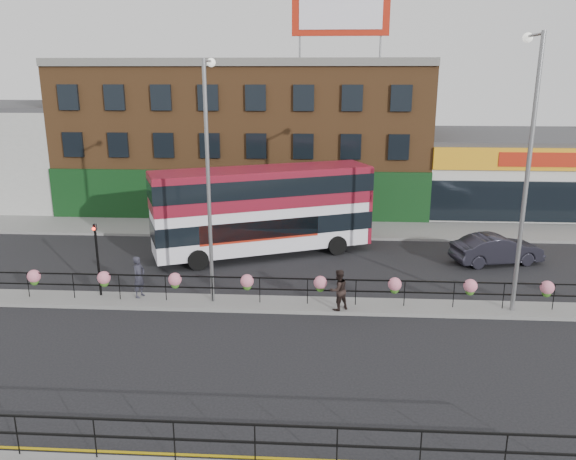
# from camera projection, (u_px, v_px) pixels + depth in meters

# --- Properties ---
(ground) EXTENTS (120.00, 120.00, 0.00)m
(ground) POSITION_uv_depth(u_px,v_px,m) (284.00, 306.00, 23.59)
(ground) COLOR black
(ground) RESTS_ON ground
(north_pavement) EXTENTS (60.00, 4.00, 0.15)m
(north_pavement) POSITION_uv_depth(u_px,v_px,m) (297.00, 229.00, 35.11)
(north_pavement) COLOR gray
(north_pavement) RESTS_ON ground
(median) EXTENTS (60.00, 1.60, 0.15)m
(median) POSITION_uv_depth(u_px,v_px,m) (284.00, 305.00, 23.57)
(median) COLOR gray
(median) RESTS_ON ground
(yellow_line_inner) EXTENTS (60.00, 0.10, 0.01)m
(yellow_line_inner) POSITION_uv_depth(u_px,v_px,m) (257.00, 458.00, 14.26)
(yellow_line_inner) COLOR gold
(yellow_line_inner) RESTS_ON ground
(brick_building) EXTENTS (25.00, 12.21, 10.30)m
(brick_building) POSITION_uv_depth(u_px,v_px,m) (248.00, 134.00, 41.64)
(brick_building) COLOR brown
(brick_building) RESTS_ON ground
(supermarket) EXTENTS (15.00, 12.25, 5.30)m
(supermarket) POSITION_uv_depth(u_px,v_px,m) (520.00, 170.00, 41.07)
(supermarket) COLOR silver
(supermarket) RESTS_ON ground
(billboard) EXTENTS (6.00, 0.29, 4.40)m
(billboard) POSITION_uv_depth(u_px,v_px,m) (341.00, 10.00, 34.32)
(billboard) COLOR #AC1F0D
(billboard) RESTS_ON brick_building
(median_railing) EXTENTS (30.04, 0.56, 1.23)m
(median_railing) POSITION_uv_depth(u_px,v_px,m) (284.00, 283.00, 23.31)
(median_railing) COLOR black
(median_railing) RESTS_ON median
(south_railing) EXTENTS (20.04, 0.05, 1.12)m
(south_railing) POSITION_uv_depth(u_px,v_px,m) (174.00, 432.00, 13.74)
(south_railing) COLOR black
(south_railing) RESTS_ON south_pavement
(double_decker_bus) EXTENTS (11.75, 6.99, 4.70)m
(double_decker_bus) POSITION_uv_depth(u_px,v_px,m) (264.00, 202.00, 29.59)
(double_decker_bus) COLOR white
(double_decker_bus) RESTS_ON ground
(car) EXTENTS (3.80, 5.35, 1.51)m
(car) POSITION_uv_depth(u_px,v_px,m) (497.00, 249.00, 28.77)
(car) COLOR #21212A
(car) RESTS_ON ground
(pedestrian_a) EXTENTS (0.93, 0.85, 1.81)m
(pedestrian_a) POSITION_uv_depth(u_px,v_px,m) (139.00, 277.00, 23.99)
(pedestrian_a) COLOR #262630
(pedestrian_a) RESTS_ON median
(pedestrian_b) EXTENTS (1.42, 1.41, 1.71)m
(pedestrian_b) POSITION_uv_depth(u_px,v_px,m) (338.00, 290.00, 22.68)
(pedestrian_b) COLOR black
(pedestrian_b) RESTS_ON median
(lamp_column_west) EXTENTS (0.36, 1.74, 9.90)m
(lamp_column_west) POSITION_uv_depth(u_px,v_px,m) (209.00, 162.00, 22.51)
(lamp_column_west) COLOR gray
(lamp_column_west) RESTS_ON median
(lamp_column_east) EXTENTS (0.39, 1.90, 10.81)m
(lamp_column_east) POSITION_uv_depth(u_px,v_px,m) (527.00, 152.00, 21.40)
(lamp_column_east) COLOR gray
(lamp_column_east) RESTS_ON median
(traffic_light_median) EXTENTS (0.15, 0.28, 3.65)m
(traffic_light_median) POSITION_uv_depth(u_px,v_px,m) (96.00, 244.00, 23.78)
(traffic_light_median) COLOR black
(traffic_light_median) RESTS_ON median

